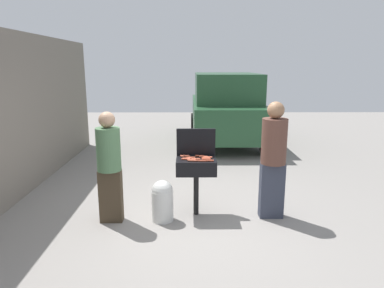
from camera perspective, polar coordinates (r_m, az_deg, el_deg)
The scene contains 24 objects.
ground_plane at distance 5.40m, azimuth -0.68°, elevation -12.00°, with size 24.00×24.00×0.00m, color gray.
house_wall_side at distance 6.68m, azimuth -27.33°, elevation 4.06°, with size 0.24×8.00×2.83m, color slate.
bbq_grill at distance 5.29m, azimuth 0.68°, elevation -3.91°, with size 0.60×0.44×0.88m.
grill_lid_open at distance 5.41m, azimuth 0.65°, elevation 0.32°, with size 0.60×0.05×0.42m, color black.
hot_dog_0 at distance 5.18m, azimuth 2.31°, elevation -2.49°, with size 0.03×0.03×0.13m, color #B74C33.
hot_dog_1 at distance 5.11m, azimuth 0.03°, elevation -2.71°, with size 0.03×0.03×0.13m, color #C6593D.
hot_dog_2 at distance 5.37m, azimuth 1.26°, elevation -1.95°, with size 0.03×0.03×0.13m, color #AD4228.
hot_dog_3 at distance 5.24m, azimuth 2.25°, elevation -2.33°, with size 0.03×0.03×0.13m, color #AD4228.
hot_dog_4 at distance 5.27m, azimuth -0.18°, elevation -2.23°, with size 0.03×0.03×0.13m, color #C6593D.
hot_dog_5 at distance 5.22m, azimuth -0.82°, elevation -2.36°, with size 0.03×0.03×0.13m, color #B74C33.
hot_dog_6 at distance 5.33m, azimuth 1.87°, elevation -2.05°, with size 0.03×0.03×0.13m, color #C6593D.
hot_dog_7 at distance 5.16m, azimuth -0.09°, elevation -2.56°, with size 0.03×0.03×0.13m, color #C6593D.
hot_dog_8 at distance 5.30m, azimuth 2.60°, elevation -2.16°, with size 0.03×0.03×0.13m, color #B74C33.
hot_dog_9 at distance 5.27m, azimuth 2.45°, elevation -2.23°, with size 0.03×0.03×0.13m, color #C6593D.
hot_dog_10 at distance 5.20m, azimuth 0.63°, elevation -2.44°, with size 0.03×0.03×0.13m, color #C6593D.
hot_dog_11 at distance 5.11m, azimuth 2.83°, elevation -2.72°, with size 0.03×0.03×0.13m, color #AD4228.
hot_dog_12 at distance 5.19m, azimuth -1.01°, elevation -2.46°, with size 0.03×0.03×0.13m, color #B74C33.
hot_dog_13 at distance 5.10m, azimuth 1.50°, elevation -2.73°, with size 0.03×0.03×0.13m, color #B74C33.
hot_dog_14 at distance 5.37m, azimuth -1.23°, elevation -1.93°, with size 0.03×0.03×0.13m, color #C6593D.
hot_dog_15 at distance 5.35m, azimuth -1.07°, elevation -2.01°, with size 0.03×0.03×0.13m, color #C6593D.
propane_tank at distance 5.23m, azimuth -4.84°, elevation -9.04°, with size 0.32×0.32×0.62m.
person_left at distance 5.15m, azimuth -13.33°, elevation -3.10°, with size 0.34×0.34×1.63m.
person_right at distance 5.28m, azimuth 13.11°, elevation -1.94°, with size 0.37×0.37×1.75m.
parked_minivan at distance 10.42m, azimuth 5.49°, elevation 5.92°, with size 2.03×4.40×2.02m.
Camera 1 is at (0.03, -4.90, 2.26)m, focal length 32.76 mm.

